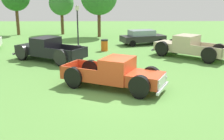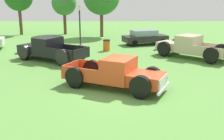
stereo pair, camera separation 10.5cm
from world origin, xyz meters
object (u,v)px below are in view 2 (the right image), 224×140
object	(u,v)px
sedan_distant_a	(144,37)
oak_tree_center	(63,3)
picnic_table	(45,43)
pickup_truck_behind_right	(186,47)
lamp_post_near	(79,27)
pickup_truck_behind_left	(46,49)
trash_can	(105,45)
pickup_truck_foreground	(119,74)

from	to	relation	value
sedan_distant_a	oak_tree_center	bearing A→B (deg)	139.06
picnic_table	pickup_truck_behind_right	bearing A→B (deg)	-16.88
lamp_post_near	oak_tree_center	distance (m)	10.77
picnic_table	oak_tree_center	xyz separation A→B (m)	(0.02, 9.78, 3.18)
pickup_truck_behind_left	lamp_post_near	bearing A→B (deg)	64.60
trash_can	oak_tree_center	size ratio (longest dim) A/B	0.18
pickup_truck_behind_left	pickup_truck_behind_right	size ratio (longest dim) A/B	1.05
pickup_truck_foreground	pickup_truck_behind_right	size ratio (longest dim) A/B	1.00
sedan_distant_a	oak_tree_center	distance (m)	11.99
pickup_truck_foreground	trash_can	size ratio (longest dim) A/B	5.55
pickup_truck_behind_right	lamp_post_near	size ratio (longest dim) A/B	1.42
pickup_truck_foreground	picnic_table	bearing A→B (deg)	119.95
lamp_post_near	oak_tree_center	size ratio (longest dim) A/B	0.72
pickup_truck_behind_right	trash_can	size ratio (longest dim) A/B	5.54
pickup_truck_foreground	lamp_post_near	xyz separation A→B (m)	(-3.06, 10.16, 1.22)
oak_tree_center	trash_can	bearing A→B (deg)	-63.97
sedan_distant_a	picnic_table	distance (m)	9.07
lamp_post_near	picnic_table	distance (m)	3.40
pickup_truck_behind_right	trash_can	xyz separation A→B (m)	(-6.02, 2.48, -0.31)
sedan_distant_a	lamp_post_near	bearing A→B (deg)	-155.84
pickup_truck_behind_right	picnic_table	world-z (taller)	pickup_truck_behind_right
oak_tree_center	lamp_post_near	bearing A→B (deg)	-73.53
picnic_table	trash_can	bearing A→B (deg)	-10.13
sedan_distant_a	lamp_post_near	distance (m)	6.43
pickup_truck_foreground	trash_can	bearing A→B (deg)	94.96
picnic_table	pickup_truck_foreground	bearing A→B (deg)	-60.05
pickup_truck_foreground	lamp_post_near	world-z (taller)	lamp_post_near
pickup_truck_foreground	pickup_truck_behind_left	world-z (taller)	pickup_truck_behind_left
sedan_distant_a	pickup_truck_behind_left	bearing A→B (deg)	-139.57
pickup_truck_behind_left	lamp_post_near	world-z (taller)	lamp_post_near
lamp_post_near	oak_tree_center	bearing A→B (deg)	106.47
oak_tree_center	pickup_truck_behind_left	bearing A→B (deg)	-85.30
trash_can	oak_tree_center	world-z (taller)	oak_tree_center
picnic_table	oak_tree_center	bearing A→B (deg)	89.86
sedan_distant_a	trash_can	size ratio (longest dim) A/B	4.66
picnic_table	trash_can	size ratio (longest dim) A/B	2.36
pickup_truck_behind_right	oak_tree_center	world-z (taller)	oak_tree_center
picnic_table	oak_tree_center	distance (m)	10.29
pickup_truck_behind_right	trash_can	bearing A→B (deg)	157.58
pickup_truck_behind_left	pickup_truck_behind_right	distance (m)	10.13
lamp_post_near	trash_can	bearing A→B (deg)	-13.22
pickup_truck_behind_left	oak_tree_center	bearing A→B (deg)	94.70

